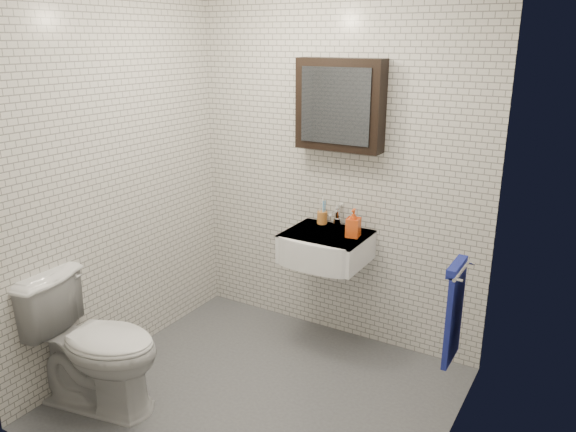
% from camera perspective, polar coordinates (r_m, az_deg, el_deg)
% --- Properties ---
extents(ground, '(2.20, 2.00, 0.01)m').
position_cam_1_polar(ground, '(3.66, -2.85, -17.79)').
color(ground, '#4B4C52').
rests_on(ground, ground).
extents(room_shell, '(2.22, 2.02, 2.51)m').
position_cam_1_polar(room_shell, '(3.05, -3.27, 5.19)').
color(room_shell, silver).
rests_on(room_shell, ground).
extents(washbasin, '(0.55, 0.50, 0.20)m').
position_cam_1_polar(washbasin, '(3.84, 3.65, -3.23)').
color(washbasin, white).
rests_on(washbasin, room_shell).
extents(faucet, '(0.06, 0.20, 0.15)m').
position_cam_1_polar(faucet, '(3.95, 4.99, -0.16)').
color(faucet, silver).
rests_on(faucet, washbasin).
extents(mirror_cabinet, '(0.60, 0.15, 0.60)m').
position_cam_1_polar(mirror_cabinet, '(3.78, 5.29, 11.17)').
color(mirror_cabinet, black).
rests_on(mirror_cabinet, room_shell).
extents(towel_rail, '(0.09, 0.30, 0.58)m').
position_cam_1_polar(towel_rail, '(3.21, 16.57, -8.98)').
color(towel_rail, silver).
rests_on(towel_rail, room_shell).
extents(toothbrush_cup, '(0.08, 0.08, 0.20)m').
position_cam_1_polar(toothbrush_cup, '(4.02, 3.49, -0.10)').
color(toothbrush_cup, '#B86F2E').
rests_on(toothbrush_cup, washbasin).
extents(soap_bottle, '(0.10, 0.10, 0.19)m').
position_cam_1_polar(soap_bottle, '(3.76, 6.66, -0.71)').
color(soap_bottle, orange).
rests_on(soap_bottle, washbasin).
extents(toilet, '(0.88, 0.60, 0.82)m').
position_cam_1_polar(toilet, '(3.56, -19.07, -12.11)').
color(toilet, silver).
rests_on(toilet, ground).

